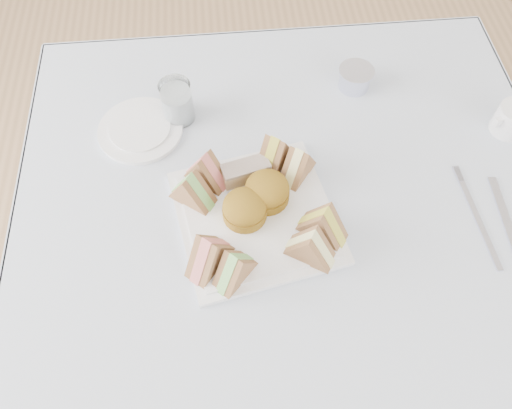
{
  "coord_description": "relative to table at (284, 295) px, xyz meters",
  "views": [
    {
      "loc": [
        -0.11,
        -0.43,
        1.53
      ],
      "look_at": [
        -0.07,
        0.01,
        0.8
      ],
      "focal_mm": 35.0,
      "sensor_mm": 36.0,
      "label": 1
    }
  ],
  "objects": [
    {
      "name": "floor",
      "position": [
        0.0,
        0.0,
        -0.37
      ],
      "size": [
        4.0,
        4.0,
        0.0
      ],
      "primitive_type": "plane",
      "color": "#9E7751",
      "rests_on": "ground"
    },
    {
      "name": "table",
      "position": [
        0.0,
        0.0,
        0.0
      ],
      "size": [
        0.9,
        0.9,
        0.74
      ],
      "primitive_type": "cube",
      "color": "brown",
      "rests_on": "floor"
    },
    {
      "name": "tablecloth",
      "position": [
        0.0,
        0.0,
        0.37
      ],
      "size": [
        1.02,
        1.02,
        0.01
      ],
      "primitive_type": "cube",
      "color": "silver",
      "rests_on": "table"
    },
    {
      "name": "serving_plate",
      "position": [
        -0.07,
        0.01,
        0.38
      ],
      "size": [
        0.32,
        0.32,
        0.01
      ],
      "primitive_type": "cube",
      "rotation": [
        0.0,
        0.0,
        0.19
      ],
      "color": "white",
      "rests_on": "tablecloth"
    },
    {
      "name": "sandwich_fl_a",
      "position": [
        -0.15,
        -0.07,
        0.43
      ],
      "size": [
        0.09,
        0.1,
        0.08
      ],
      "primitive_type": null,
      "rotation": [
        0.0,
        0.0,
        0.87
      ],
      "color": "#956342",
      "rests_on": "serving_plate"
    },
    {
      "name": "sandwich_fl_b",
      "position": [
        -0.11,
        -0.1,
        0.42
      ],
      "size": [
        0.08,
        0.09,
        0.07
      ],
      "primitive_type": null,
      "rotation": [
        0.0,
        0.0,
        0.82
      ],
      "color": "#956342",
      "rests_on": "serving_plate"
    },
    {
      "name": "sandwich_fr_a",
      "position": [
        0.04,
        -0.04,
        0.43
      ],
      "size": [
        0.09,
        0.09,
        0.08
      ],
      "primitive_type": null,
      "rotation": [
        0.0,
        0.0,
        -0.65
      ],
      "color": "#956342",
      "rests_on": "serving_plate"
    },
    {
      "name": "sandwich_fr_b",
      "position": [
        0.01,
        -0.08,
        0.43
      ],
      "size": [
        0.09,
        0.08,
        0.08
      ],
      "primitive_type": null,
      "rotation": [
        0.0,
        0.0,
        -0.55
      ],
      "color": "#956342",
      "rests_on": "serving_plate"
    },
    {
      "name": "sandwich_bl_a",
      "position": [
        -0.18,
        0.05,
        0.43
      ],
      "size": [
        0.09,
        0.08,
        0.08
      ],
      "primitive_type": null,
      "rotation": [
        0.0,
        0.0,
        2.5
      ],
      "color": "#956342",
      "rests_on": "serving_plate"
    },
    {
      "name": "sandwich_bl_b",
      "position": [
        -0.15,
        0.09,
        0.43
      ],
      "size": [
        0.09,
        0.08,
        0.08
      ],
      "primitive_type": null,
      "rotation": [
        0.0,
        0.0,
        2.47
      ],
      "color": "#956342",
      "rests_on": "serving_plate"
    },
    {
      "name": "sandwich_br_a",
      "position": [
        0.02,
        0.09,
        0.43
      ],
      "size": [
        0.08,
        0.09,
        0.07
      ],
      "primitive_type": null,
      "rotation": [
        0.0,
        0.0,
        -2.22
      ],
      "color": "#956342",
      "rests_on": "serving_plate"
    },
    {
      "name": "sandwich_br_b",
      "position": [
        -0.02,
        0.12,
        0.43
      ],
      "size": [
        0.09,
        0.1,
        0.08
      ],
      "primitive_type": null,
      "rotation": [
        0.0,
        0.0,
        -2.2
      ],
      "color": "#956342",
      "rests_on": "serving_plate"
    },
    {
      "name": "scone_left",
      "position": [
        -0.09,
        0.01,
        0.41
      ],
      "size": [
        0.09,
        0.09,
        0.05
      ],
      "primitive_type": "cylinder",
      "rotation": [
        0.0,
        0.0,
        0.22
      ],
      "color": "olive",
      "rests_on": "serving_plate"
    },
    {
      "name": "scone_right",
      "position": [
        -0.05,
        0.04,
        0.41
      ],
      "size": [
        0.11,
        0.11,
        0.05
      ],
      "primitive_type": "cylinder",
      "rotation": [
        0.0,
        0.0,
        0.43
      ],
      "color": "olive",
      "rests_on": "serving_plate"
    },
    {
      "name": "pastry_slice",
      "position": [
        -0.08,
        0.09,
        0.41
      ],
      "size": [
        0.09,
        0.06,
        0.04
      ],
      "primitive_type": "cube",
      "rotation": [
        0.0,
        0.0,
        0.25
      ],
      "color": "#C4AE8A",
      "rests_on": "serving_plate"
    },
    {
      "name": "side_plate",
      "position": [
        -0.28,
        0.23,
        0.38
      ],
      "size": [
        0.2,
        0.2,
        0.01
      ],
      "primitive_type": "cylinder",
      "rotation": [
        0.0,
        0.0,
        -0.22
      ],
      "color": "white",
      "rests_on": "tablecloth"
    },
    {
      "name": "water_glass",
      "position": [
        -0.2,
        0.26,
        0.42
      ],
      "size": [
        0.07,
        0.07,
        0.09
      ],
      "primitive_type": "cylinder",
      "rotation": [
        0.0,
        0.0,
        -0.16
      ],
      "color": "white",
      "rests_on": "tablecloth"
    },
    {
      "name": "tea_strainer",
      "position": [
        0.17,
        0.32,
        0.4
      ],
      "size": [
        0.08,
        0.08,
        0.04
      ],
      "primitive_type": "cylinder",
      "rotation": [
        0.0,
        0.0,
        0.11
      ],
      "color": "silver",
      "rests_on": "tablecloth"
    },
    {
      "name": "knife",
      "position": [
        0.38,
        -0.04,
        0.38
      ],
      "size": [
        0.03,
        0.2,
        0.0
      ],
      "primitive_type": "cube",
      "rotation": [
        0.0,
        0.0,
        -0.05
      ],
      "color": "silver",
      "rests_on": "tablecloth"
    },
    {
      "name": "fork",
      "position": [
        0.33,
        -0.04,
        0.38
      ],
      "size": [
        0.02,
        0.19,
        0.0
      ],
      "primitive_type": "cube",
      "rotation": [
        0.0,
        0.0,
        0.06
      ],
      "color": "silver",
      "rests_on": "tablecloth"
    },
    {
      "name": "creamer_jug",
      "position": [
        0.45,
        0.17,
        0.41
      ],
      "size": [
        0.09,
        0.09,
        0.06
      ],
      "primitive_type": "cylinder",
      "rotation": [
        0.0,
        0.0,
        0.33
      ],
      "color": "white",
      "rests_on": "tablecloth"
    }
  ]
}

